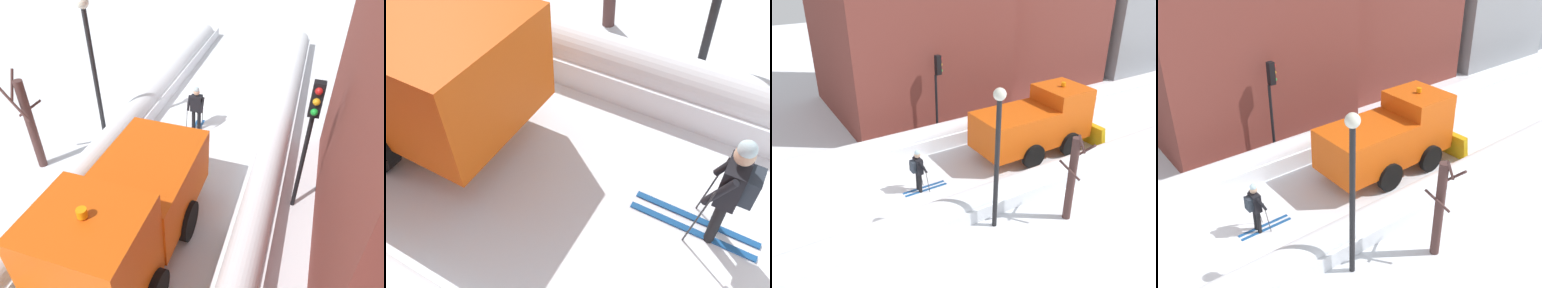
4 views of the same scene
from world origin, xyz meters
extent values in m
plane|color=white|center=(0.00, 10.00, 0.00)|extent=(80.00, 80.00, 0.00)
cube|color=white|center=(-2.69, 10.00, 0.34)|extent=(1.10, 36.00, 0.68)
cylinder|color=white|center=(-2.69, 10.00, 0.68)|extent=(0.90, 34.20, 0.90)
cube|color=white|center=(2.69, 10.00, 0.27)|extent=(1.10, 36.00, 0.53)
cylinder|color=white|center=(2.69, 10.00, 0.53)|extent=(0.90, 34.20, 0.90)
cube|color=brown|center=(-8.50, 14.91, 4.24)|extent=(6.29, 8.25, 8.48)
cube|color=#DB510F|center=(0.12, 6.81, 1.40)|extent=(2.30, 3.40, 1.60)
cube|color=#DB510F|center=(0.12, 9.51, 1.75)|extent=(2.20, 2.00, 2.30)
cube|color=black|center=(0.12, 10.47, 2.26)|extent=(1.85, 0.06, 1.01)
cube|color=gold|center=(0.12, 10.86, 0.55)|extent=(3.20, 0.46, 1.13)
cylinder|color=orange|center=(0.12, 9.51, 3.02)|extent=(0.20, 0.20, 0.18)
cylinder|color=black|center=(-1.03, 9.21, 0.55)|extent=(0.25, 1.10, 1.10)
cylinder|color=black|center=(1.27, 9.21, 0.55)|extent=(0.25, 1.10, 1.10)
cylinder|color=black|center=(-1.03, 7.01, 0.55)|extent=(0.25, 1.10, 1.10)
cylinder|color=black|center=(1.27, 7.01, 0.55)|extent=(0.25, 1.10, 1.10)
cylinder|color=black|center=(0.24, 2.03, 0.41)|extent=(0.14, 0.14, 0.82)
cylinder|color=black|center=(0.46, 2.03, 0.41)|extent=(0.14, 0.14, 0.82)
cube|color=black|center=(0.35, 2.03, 1.13)|extent=(0.42, 0.26, 0.62)
cube|color=#262D38|center=(0.35, 1.82, 1.16)|extent=(0.32, 0.16, 0.44)
sphere|color=tan|center=(0.35, 2.03, 1.60)|extent=(0.24, 0.24, 0.24)
sphere|color=silver|center=(0.35, 2.03, 1.70)|extent=(0.22, 0.22, 0.22)
cylinder|color=black|center=(0.09, 2.13, 1.16)|extent=(0.09, 0.33, 0.56)
cylinder|color=black|center=(0.61, 2.13, 1.16)|extent=(0.09, 0.33, 0.56)
cube|color=#194C8C|center=(0.24, 2.28, 0.01)|extent=(0.09, 1.80, 0.03)
cube|color=#194C8C|center=(0.46, 2.28, 0.01)|extent=(0.09, 1.80, 0.03)
cylinder|color=#262628|center=(0.05, 2.25, 0.60)|extent=(0.02, 0.19, 1.19)
cylinder|color=#262628|center=(0.65, 2.25, 0.60)|extent=(0.02, 0.19, 1.19)
cylinder|color=black|center=(-3.62, 4.95, 1.60)|extent=(0.12, 0.12, 3.20)
cube|color=black|center=(-3.62, 5.09, 3.65)|extent=(0.28, 0.24, 0.90)
sphere|color=red|center=(-3.62, 5.22, 3.93)|extent=(0.18, 0.18, 0.18)
sphere|color=gold|center=(-3.62, 5.22, 3.65)|extent=(0.18, 0.18, 0.18)
sphere|color=green|center=(-3.62, 5.22, 3.37)|extent=(0.18, 0.18, 0.18)
cylinder|color=black|center=(3.64, 3.30, 2.30)|extent=(0.16, 0.16, 4.61)
sphere|color=silver|center=(3.64, 3.30, 4.79)|extent=(0.40, 0.40, 0.40)
cylinder|color=#4A302D|center=(4.61, 5.74, 1.58)|extent=(0.28, 0.28, 3.15)
cylinder|color=#4A302D|center=(4.66, 6.08, 2.57)|extent=(1.02, 0.24, 1.01)
cylinder|color=#4A302D|center=(4.70, 5.49, 2.07)|extent=(0.76, 0.38, 0.59)
cylinder|color=#4A302D|center=(4.79, 5.80, 2.98)|extent=(0.24, 0.60, 0.88)
camera|label=1|loc=(-3.19, 13.17, 7.90)|focal=33.99mm
camera|label=2|loc=(-3.15, 2.16, 4.92)|focal=37.95mm
camera|label=3|loc=(12.46, -3.32, 8.75)|focal=37.17mm
camera|label=4|loc=(10.92, -2.60, 9.15)|focal=40.58mm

